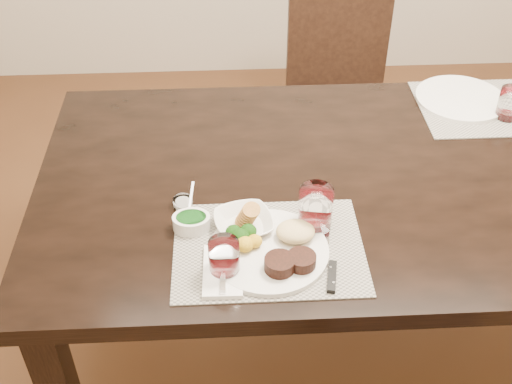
{
  "coord_description": "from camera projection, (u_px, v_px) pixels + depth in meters",
  "views": [
    {
      "loc": [
        -0.47,
        -1.39,
        1.84
      ],
      "look_at": [
        -0.4,
        -0.14,
        0.82
      ],
      "focal_mm": 45.0,
      "sensor_mm": 36.0,
      "label": 1
    }
  ],
  "objects": [
    {
      "name": "ground_plane",
      "position": [
        368.0,
        342.0,
        2.26
      ],
      "size": [
        4.5,
        4.5,
        0.0
      ],
      "primitive_type": "plane",
      "color": "#472916",
      "rests_on": "ground"
    },
    {
      "name": "sauce_ramekin",
      "position": [
        191.0,
        221.0,
        1.59
      ],
      "size": [
        0.09,
        0.14,
        0.08
      ],
      "rotation": [
        0.0,
        0.0,
        -0.19
      ],
      "color": "silver",
      "rests_on": "placemat_near"
    },
    {
      "name": "salt_cellar",
      "position": [
        183.0,
        203.0,
        1.67
      ],
      "size": [
        0.05,
        0.05,
        0.02
      ],
      "rotation": [
        0.0,
        0.0,
        0.27
      ],
      "color": "white",
      "rests_on": "dining_table"
    },
    {
      "name": "steak_knife",
      "position": [
        330.0,
        269.0,
        1.49
      ],
      "size": [
        0.04,
        0.23,
        0.01
      ],
      "rotation": [
        0.0,
        0.0,
        -0.19
      ],
      "color": "white",
      "rests_on": "placemat_near"
    },
    {
      "name": "placemat_far",
      "position": [
        491.0,
        107.0,
        2.05
      ],
      "size": [
        0.46,
        0.34,
        0.0
      ],
      "primitive_type": "cube",
      "color": "gray",
      "rests_on": "dining_table"
    },
    {
      "name": "far_plate",
      "position": [
        461.0,
        99.0,
        2.08
      ],
      "size": [
        0.29,
        0.29,
        0.01
      ],
      "primitive_type": "cylinder",
      "color": "silver",
      "rests_on": "placemat_far"
    },
    {
      "name": "chair_far",
      "position": [
        339.0,
        84.0,
        2.66
      ],
      "size": [
        0.42,
        0.42,
        0.9
      ],
      "color": "black",
      "rests_on": "ground"
    },
    {
      "name": "dinner_plate",
      "position": [
        274.0,
        248.0,
        1.53
      ],
      "size": [
        0.29,
        0.29,
        0.05
      ],
      "rotation": [
        0.0,
        0.0,
        0.22
      ],
      "color": "silver",
      "rests_on": "placemat_near"
    },
    {
      "name": "cracker_bowl",
      "position": [
        244.0,
        223.0,
        1.59
      ],
      "size": [
        0.17,
        0.17,
        0.06
      ],
      "rotation": [
        0.0,
        0.0,
        0.24
      ],
      "color": "silver",
      "rests_on": "placemat_near"
    },
    {
      "name": "wine_glass_far",
      "position": [
        509.0,
        105.0,
        1.98
      ],
      "size": [
        0.07,
        0.07,
        0.1
      ],
      "rotation": [
        0.0,
        0.0,
        -0.3
      ],
      "color": "white",
      "rests_on": "placemat_far"
    },
    {
      "name": "dining_table",
      "position": [
        393.0,
        196.0,
        1.84
      ],
      "size": [
        2.0,
        1.0,
        0.75
      ],
      "color": "black",
      "rests_on": "ground"
    },
    {
      "name": "placemat_near",
      "position": [
        269.0,
        248.0,
        1.55
      ],
      "size": [
        0.46,
        0.34,
        0.0
      ],
      "primitive_type": "cube",
      "color": "gray",
      "rests_on": "dining_table"
    },
    {
      "name": "napkin_fork",
      "position": [
        223.0,
        271.0,
        1.48
      ],
      "size": [
        0.09,
        0.16,
        0.02
      ],
      "rotation": [
        0.0,
        0.0,
        -0.02
      ],
      "color": "white",
      "rests_on": "placemat_near"
    },
    {
      "name": "wine_glass_near",
      "position": [
        315.0,
        210.0,
        1.58
      ],
      "size": [
        0.08,
        0.08,
        0.12
      ],
      "rotation": [
        0.0,
        0.0,
        -0.27
      ],
      "color": "white",
      "rests_on": "placemat_near"
    },
    {
      "name": "wine_glass_side",
      "position": [
        224.0,
        260.0,
        1.46
      ],
      "size": [
        0.07,
        0.07,
        0.1
      ],
      "rotation": [
        0.0,
        0.0,
        0.0
      ],
      "color": "white",
      "rests_on": "dining_table"
    }
  ]
}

